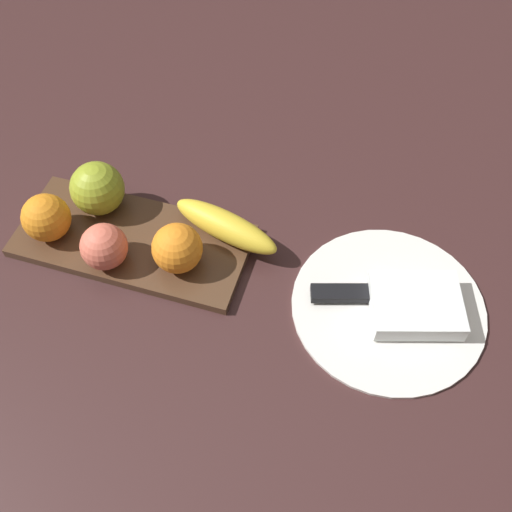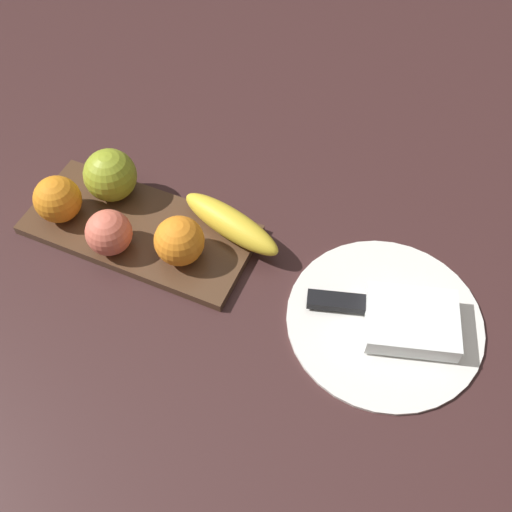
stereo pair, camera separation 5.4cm
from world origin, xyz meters
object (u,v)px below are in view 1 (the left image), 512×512
at_px(apple, 97,188).
at_px(peach, 104,247).
at_px(folded_napkin, 416,305).
at_px(orange_near_banana, 177,248).
at_px(orange_near_apple, 46,218).
at_px(fruit_tray, 133,241).
at_px(knife, 356,294).
at_px(banana, 226,226).
at_px(dinner_plate, 388,306).

xyz_separation_m(apple, peach, (0.05, -0.09, -0.01)).
xyz_separation_m(peach, folded_napkin, (0.41, 0.05, -0.02)).
xyz_separation_m(orange_near_banana, peach, (-0.10, -0.02, -0.00)).
distance_m(orange_near_apple, peach, 0.10).
bearing_deg(folded_napkin, orange_near_banana, -176.21).
relative_size(orange_near_apple, orange_near_banana, 0.98).
distance_m(fruit_tray, knife, 0.32).
bearing_deg(orange_near_apple, fruit_tray, 12.38).
bearing_deg(orange_near_banana, banana, 54.50).
xyz_separation_m(dinner_plate, knife, (-0.04, -0.00, 0.01)).
bearing_deg(peach, folded_napkin, 6.29).
bearing_deg(orange_near_banana, fruit_tray, 165.30).
distance_m(apple, dinner_plate, 0.44).
relative_size(banana, orange_near_banana, 2.40).
bearing_deg(dinner_plate, apple, 174.50).
relative_size(peach, folded_napkin, 0.55).
bearing_deg(fruit_tray, orange_near_apple, -167.62).
height_order(folded_napkin, knife, folded_napkin).
bearing_deg(orange_near_apple, dinner_plate, 2.93).
bearing_deg(folded_napkin, fruit_tray, 180.00).
bearing_deg(orange_near_apple, orange_near_banana, 1.01).
height_order(apple, orange_near_banana, apple).
xyz_separation_m(fruit_tray, knife, (0.32, -0.00, 0.01)).
height_order(apple, dinner_plate, apple).
bearing_deg(dinner_plate, folded_napkin, 0.00).
bearing_deg(apple, fruit_tray, -32.62).
bearing_deg(apple, banana, 0.41).
relative_size(orange_near_apple, peach, 1.05).
distance_m(orange_near_apple, dinner_plate, 0.48).
bearing_deg(fruit_tray, apple, 147.38).
bearing_deg(apple, dinner_plate, -5.50).
bearing_deg(banana, folded_napkin, 5.93).
height_order(peach, dinner_plate, peach).
distance_m(banana, peach, 0.17).
bearing_deg(peach, banana, 32.13).
xyz_separation_m(orange_near_banana, knife, (0.24, 0.02, -0.03)).
bearing_deg(knife, folded_napkin, -16.79).
height_order(fruit_tray, orange_near_apple, orange_near_apple).
bearing_deg(orange_near_banana, knife, 4.96).
bearing_deg(folded_napkin, knife, -179.92).
xyz_separation_m(banana, orange_near_banana, (-0.05, -0.06, 0.01)).
bearing_deg(fruit_tray, knife, -0.02).
xyz_separation_m(orange_near_apple, folded_napkin, (0.51, 0.02, -0.02)).
distance_m(fruit_tray, orange_near_banana, 0.09).
relative_size(fruit_tray, banana, 2.00).
bearing_deg(fruit_tray, orange_near_banana, -14.70).
height_order(banana, orange_near_apple, orange_near_apple).
xyz_separation_m(peach, dinner_plate, (0.38, 0.05, -0.04)).
bearing_deg(peach, orange_near_banana, 14.40).
distance_m(peach, folded_napkin, 0.42).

